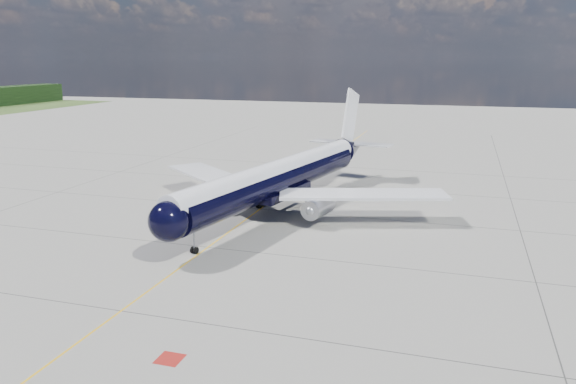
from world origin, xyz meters
name	(u,v)px	position (x,y,z in m)	size (l,w,h in m)	color
ground	(273,200)	(0.00, 30.00, 0.00)	(320.00, 320.00, 0.00)	#99968E
taxiway_centerline	(260,209)	(0.00, 25.00, 0.00)	(0.16, 160.00, 0.01)	yellow
red_marking	(170,359)	(6.80, -10.00, 0.00)	(1.60, 1.60, 0.01)	maroon
main_airliner	(283,176)	(2.90, 25.15, 4.31)	(38.78, 47.77, 13.89)	black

